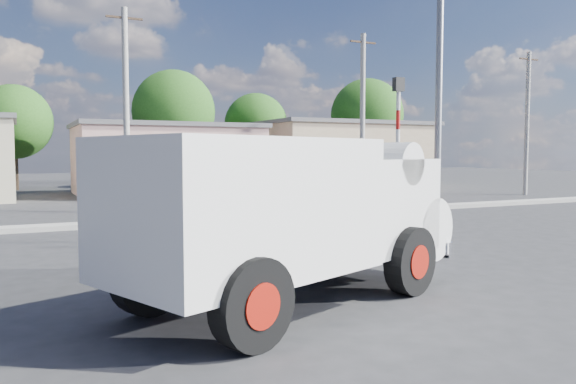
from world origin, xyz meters
name	(u,v)px	position (x,y,z in m)	size (l,w,h in m)	color
ground_plane	(319,261)	(0.00, 0.00, 0.00)	(120.00, 120.00, 0.00)	#29292C
median	(208,219)	(0.00, 8.00, 0.08)	(40.00, 0.80, 0.16)	#99968E
truck	(298,213)	(-1.95, -2.78, 1.43)	(6.64, 4.38, 2.58)	black
bicycle	(328,227)	(1.18, 1.68, 0.50)	(0.66, 1.89, 0.99)	black
cyclist	(328,214)	(1.18, 1.68, 0.83)	(0.60, 0.40, 1.66)	silver
car_cream	(332,182)	(10.27, 16.94, 0.71)	(1.49, 4.29, 1.41)	beige
car_red	(394,185)	(11.90, 13.33, 0.71)	(1.67, 4.16, 1.42)	#B50504
traffic_pole	(398,145)	(3.20, 1.50, 2.59)	(0.28, 0.18, 4.36)	red
streetlight	(435,55)	(4.14, 1.20, 4.96)	(2.34, 0.22, 9.00)	slate
building_row	(151,157)	(1.10, 22.00, 2.13)	(37.80, 7.30, 4.44)	beige
tree_row	(169,115)	(3.76, 28.45, 4.99)	(43.62, 7.43, 8.42)	#38281E
utility_poles	(251,114)	(3.25, 12.00, 4.07)	(35.40, 0.24, 8.00)	#99968E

